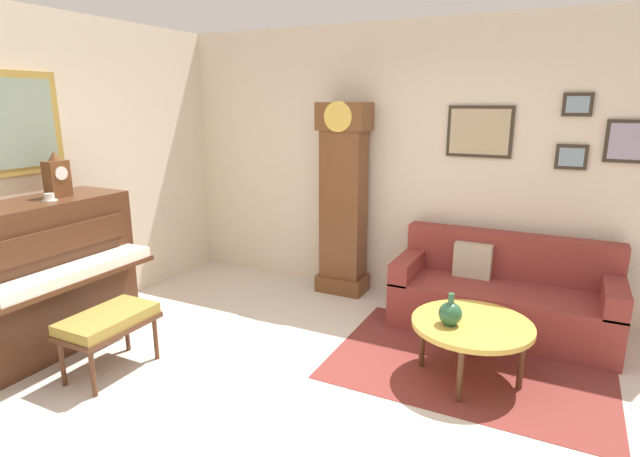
% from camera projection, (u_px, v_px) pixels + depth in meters
% --- Properties ---
extents(ground_plane, '(6.40, 6.00, 0.10)m').
position_uv_depth(ground_plane, '(290.00, 411.00, 3.46)').
color(ground_plane, beige).
extents(wall_left, '(0.13, 4.90, 2.80)m').
position_uv_depth(wall_left, '(20.00, 177.00, 4.22)').
color(wall_left, beige).
rests_on(wall_left, ground_plane).
extents(wall_back, '(5.30, 0.13, 2.80)m').
position_uv_depth(wall_back, '(405.00, 163.00, 5.17)').
color(wall_back, beige).
rests_on(wall_back, ground_plane).
extents(area_rug, '(2.10, 1.50, 0.01)m').
position_uv_depth(area_rug, '(469.00, 364.00, 3.97)').
color(area_rug, maroon).
rests_on(area_rug, ground_plane).
extents(piano, '(0.87, 1.44, 1.25)m').
position_uv_depth(piano, '(42.00, 276.00, 4.11)').
color(piano, '#4C2B19').
rests_on(piano, ground_plane).
extents(piano_bench, '(0.42, 0.70, 0.48)m').
position_uv_depth(piano_bench, '(108.00, 323.00, 3.78)').
color(piano_bench, '#4C2B19').
rests_on(piano_bench, ground_plane).
extents(grandfather_clock, '(0.52, 0.34, 2.03)m').
position_uv_depth(grandfather_clock, '(343.00, 205.00, 5.30)').
color(grandfather_clock, brown).
rests_on(grandfather_clock, ground_plane).
extents(couch, '(1.90, 0.80, 0.84)m').
position_uv_depth(couch, '(502.00, 295.00, 4.56)').
color(couch, maroon).
rests_on(couch, ground_plane).
extents(coffee_table, '(0.88, 0.88, 0.45)m').
position_uv_depth(coffee_table, '(472.00, 326.00, 3.69)').
color(coffee_table, gold).
rests_on(coffee_table, ground_plane).
extents(mantel_clock, '(0.13, 0.18, 0.38)m').
position_uv_depth(mantel_clock, '(57.00, 176.00, 4.13)').
color(mantel_clock, brown).
rests_on(mantel_clock, piano).
extents(teacup, '(0.12, 0.12, 0.06)m').
position_uv_depth(teacup, '(49.00, 198.00, 3.99)').
color(teacup, white).
rests_on(teacup, piano).
extents(green_jug, '(0.17, 0.17, 0.24)m').
position_uv_depth(green_jug, '(450.00, 313.00, 3.62)').
color(green_jug, '#234C33').
rests_on(green_jug, coffee_table).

